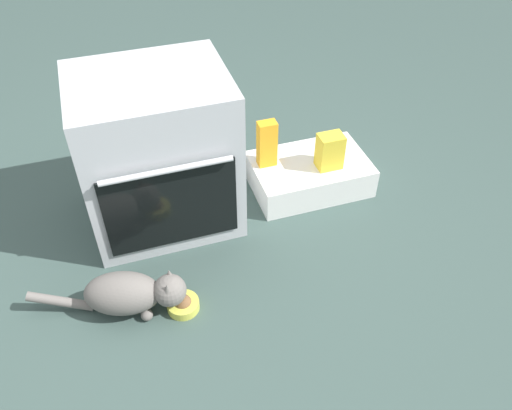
{
  "coord_description": "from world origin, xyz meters",
  "views": [
    {
      "loc": [
        -0.16,
        -1.46,
        1.74
      ],
      "look_at": [
        0.35,
        0.1,
        0.25
      ],
      "focal_mm": 36.51,
      "sensor_mm": 36.0,
      "label": 1
    }
  ],
  "objects_px": {
    "juice_carton": "(267,144)",
    "oven": "(158,153)",
    "snack_bag": "(330,151)",
    "food_bowl": "(183,304)",
    "cat": "(131,293)",
    "pantry_cabinet": "(309,174)"
  },
  "relations": [
    {
      "from": "juice_carton",
      "to": "oven",
      "type": "bearing_deg",
      "value": -176.05
    },
    {
      "from": "oven",
      "to": "snack_bag",
      "type": "distance_m",
      "value": 0.82
    },
    {
      "from": "food_bowl",
      "to": "snack_bag",
      "type": "distance_m",
      "value": 1.01
    },
    {
      "from": "snack_bag",
      "to": "cat",
      "type": "bearing_deg",
      "value": -156.74
    },
    {
      "from": "cat",
      "to": "snack_bag",
      "type": "relative_size",
      "value": 3.44
    },
    {
      "from": "food_bowl",
      "to": "oven",
      "type": "bearing_deg",
      "value": 85.6
    },
    {
      "from": "snack_bag",
      "to": "juice_carton",
      "type": "height_order",
      "value": "juice_carton"
    },
    {
      "from": "food_bowl",
      "to": "cat",
      "type": "distance_m",
      "value": 0.21
    },
    {
      "from": "oven",
      "to": "pantry_cabinet",
      "type": "height_order",
      "value": "oven"
    },
    {
      "from": "oven",
      "to": "food_bowl",
      "type": "relative_size",
      "value": 5.54
    },
    {
      "from": "oven",
      "to": "cat",
      "type": "bearing_deg",
      "value": -114.18
    },
    {
      "from": "food_bowl",
      "to": "snack_bag",
      "type": "bearing_deg",
      "value": 30.7
    },
    {
      "from": "food_bowl",
      "to": "juice_carton",
      "type": "distance_m",
      "value": 0.88
    },
    {
      "from": "cat",
      "to": "snack_bag",
      "type": "bearing_deg",
      "value": 40.0
    },
    {
      "from": "pantry_cabinet",
      "to": "juice_carton",
      "type": "distance_m",
      "value": 0.3
    },
    {
      "from": "oven",
      "to": "juice_carton",
      "type": "height_order",
      "value": "oven"
    },
    {
      "from": "snack_bag",
      "to": "oven",
      "type": "bearing_deg",
      "value": 174.54
    },
    {
      "from": "pantry_cabinet",
      "to": "juice_carton",
      "type": "xyz_separation_m",
      "value": [
        -0.21,
        0.05,
        0.2
      ]
    },
    {
      "from": "food_bowl",
      "to": "cat",
      "type": "relative_size",
      "value": 0.21
    },
    {
      "from": "oven",
      "to": "snack_bag",
      "type": "bearing_deg",
      "value": -5.46
    },
    {
      "from": "oven",
      "to": "snack_bag",
      "type": "xyz_separation_m",
      "value": [
        0.81,
        -0.08,
        -0.12
      ]
    },
    {
      "from": "pantry_cabinet",
      "to": "cat",
      "type": "distance_m",
      "value": 1.1
    }
  ]
}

